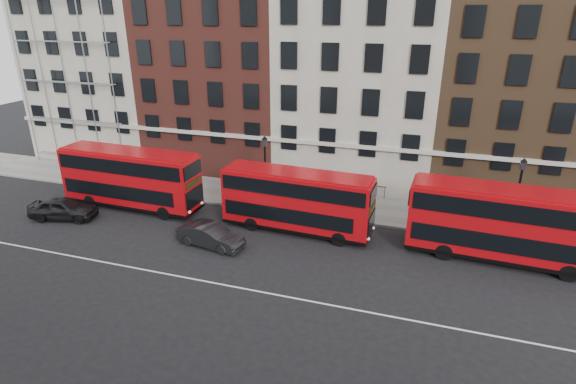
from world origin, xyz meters
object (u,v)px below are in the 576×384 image
(bus_b, at_px, (296,200))
(car_rear, at_px, (63,208))
(bus_c, at_px, (504,223))
(bus_a, at_px, (130,177))
(car_front, at_px, (210,236))

(bus_b, xyz_separation_m, car_rear, (-16.55, -3.28, -1.47))
(bus_c, height_order, car_rear, bus_c)
(bus_c, bearing_deg, bus_b, -176.92)
(car_rear, bearing_deg, bus_a, -60.09)
(bus_c, distance_m, car_rear, 29.49)
(bus_b, bearing_deg, car_rear, -165.67)
(bus_c, bearing_deg, bus_a, -176.91)
(car_rear, bearing_deg, car_front, -105.00)
(bus_c, bearing_deg, car_rear, -170.51)
(bus_b, distance_m, car_rear, 16.93)
(bus_a, height_order, bus_c, bus_c)
(bus_b, xyz_separation_m, car_front, (-4.57, -3.73, -1.55))
(bus_a, distance_m, car_rear, 5.10)
(car_rear, xyz_separation_m, car_front, (11.97, -0.44, -0.08))
(car_rear, bearing_deg, bus_c, -96.47)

